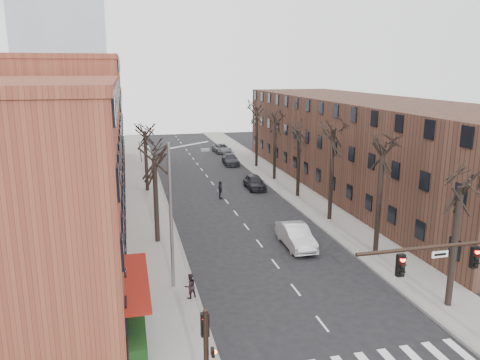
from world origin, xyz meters
TOP-DOWN VIEW (x-y plane):
  - sidewalk_left at (-8.00, 35.00)m, footprint 4.00×90.00m
  - sidewalk_right at (8.00, 35.00)m, footprint 4.00×90.00m
  - building_left_near at (-16.00, 15.00)m, footprint 12.00×26.00m
  - building_left_far at (-16.00, 44.00)m, footprint 12.00×28.00m
  - building_right at (16.00, 30.00)m, footprint 12.00×50.00m
  - awning_left at (-9.40, 6.00)m, footprint 1.20×7.00m
  - hedge at (-9.50, 5.00)m, footprint 0.80×6.00m
  - tree_right_a at (7.60, 4.00)m, footprint 5.20×5.20m
  - tree_right_b at (7.60, 12.00)m, footprint 5.20×5.20m
  - tree_right_c at (7.60, 20.00)m, footprint 5.20×5.20m
  - tree_right_d at (7.60, 28.00)m, footprint 5.20×5.20m
  - tree_right_e at (7.60, 36.00)m, footprint 5.20×5.20m
  - tree_right_f at (7.60, 44.00)m, footprint 5.20×5.20m
  - tree_left_a at (-7.60, 18.00)m, footprint 5.20×5.20m
  - tree_left_b at (-7.60, 34.00)m, footprint 5.20×5.20m
  - signal_pole_left at (-6.99, -0.95)m, footprint 0.47×0.44m
  - streetlight at (-7.03, 10.00)m, footprint 2.45×0.22m
  - silver_sedan at (2.49, 14.77)m, footprint 1.87×5.13m
  - parked_car_near at (4.13, 32.41)m, footprint 1.88×4.61m
  - parked_car_mid at (4.51, 46.47)m, footprint 2.33×5.10m
  - parked_car_far at (5.22, 56.13)m, footprint 2.60×5.10m
  - pedestrian_b at (-6.40, 8.23)m, footprint 0.89×0.81m
  - pedestrian_crossing at (-0.42, 29.21)m, footprint 0.47×1.11m

SIDE VIEW (x-z plane):
  - awning_left at x=-9.40m, z-range -0.07..0.07m
  - tree_right_a at x=7.60m, z-range -5.00..5.00m
  - tree_right_b at x=7.60m, z-range -5.40..5.40m
  - tree_right_c at x=7.60m, z-range -5.80..5.80m
  - tree_right_d at x=7.60m, z-range -5.00..5.00m
  - tree_right_e at x=7.60m, z-range -5.40..5.40m
  - tree_right_f at x=7.60m, z-range -5.80..5.80m
  - tree_left_a at x=-7.60m, z-range -4.75..4.75m
  - tree_left_b at x=-7.60m, z-range -4.75..4.75m
  - sidewalk_left at x=-8.00m, z-range 0.00..0.15m
  - sidewalk_right at x=8.00m, z-range 0.00..0.15m
  - hedge at x=-9.50m, z-range 0.15..1.15m
  - parked_car_far at x=5.22m, z-range 0.00..1.38m
  - parked_car_mid at x=4.51m, z-range 0.00..1.44m
  - parked_car_near at x=4.13m, z-range 0.00..1.57m
  - silver_sedan at x=2.49m, z-range 0.00..1.68m
  - pedestrian_b at x=-6.40m, z-range 0.15..1.64m
  - pedestrian_crossing at x=-0.42m, z-range 0.00..1.89m
  - signal_pole_left at x=-6.99m, z-range 0.41..4.81m
  - building_right at x=16.00m, z-range 0.00..10.00m
  - streetlight at x=-7.03m, z-range 0.50..9.53m
  - building_left_near at x=-16.00m, z-range 0.00..12.00m
  - building_left_far at x=-16.00m, z-range 0.00..14.00m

